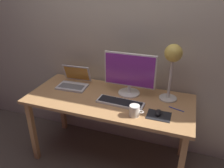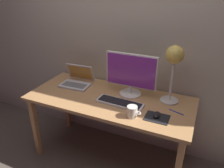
# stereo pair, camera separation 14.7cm
# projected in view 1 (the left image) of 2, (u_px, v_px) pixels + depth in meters

# --- Properties ---
(ground_plane) EXTENTS (4.80, 4.80, 0.00)m
(ground_plane) POSITION_uv_depth(u_px,v_px,m) (110.00, 156.00, 2.46)
(ground_plane) COLOR brown
(ground_plane) RESTS_ON ground
(back_wall) EXTENTS (4.80, 0.06, 2.60)m
(back_wall) POSITION_uv_depth(u_px,v_px,m) (122.00, 32.00, 2.24)
(back_wall) COLOR #B2A893
(back_wall) RESTS_ON ground
(desk) EXTENTS (1.60, 0.70, 0.74)m
(desk) POSITION_uv_depth(u_px,v_px,m) (109.00, 105.00, 2.18)
(desk) COLOR tan
(desk) RESTS_ON ground
(monitor) EXTENTS (0.50, 0.22, 0.42)m
(monitor) POSITION_uv_depth(u_px,v_px,m) (130.00, 73.00, 2.13)
(monitor) COLOR silver
(monitor) RESTS_ON desk
(keyboard_main) EXTENTS (0.45, 0.16, 0.03)m
(keyboard_main) POSITION_uv_depth(u_px,v_px,m) (120.00, 102.00, 2.04)
(keyboard_main) COLOR silver
(keyboard_main) RESTS_ON desk
(laptop) EXTENTS (0.32, 0.29, 0.21)m
(laptop) POSITION_uv_depth(u_px,v_px,m) (74.00, 80.00, 2.38)
(laptop) COLOR silver
(laptop) RESTS_ON desk
(desk_lamp) EXTENTS (0.17, 0.17, 0.54)m
(desk_lamp) POSITION_uv_depth(u_px,v_px,m) (173.00, 59.00, 1.95)
(desk_lamp) COLOR beige
(desk_lamp) RESTS_ON desk
(mousepad) EXTENTS (0.20, 0.16, 0.00)m
(mousepad) POSITION_uv_depth(u_px,v_px,m) (159.00, 116.00, 1.86)
(mousepad) COLOR black
(mousepad) RESTS_ON desk
(mouse) EXTENTS (0.06, 0.10, 0.03)m
(mouse) POSITION_uv_depth(u_px,v_px,m) (158.00, 112.00, 1.88)
(mouse) COLOR black
(mouse) RESTS_ON mousepad
(coffee_mug) EXTENTS (0.12, 0.09, 0.10)m
(coffee_mug) POSITION_uv_depth(u_px,v_px,m) (135.00, 111.00, 1.85)
(coffee_mug) COLOR white
(coffee_mug) RESTS_ON desk
(pen) EXTENTS (0.14, 0.05, 0.01)m
(pen) POSITION_uv_depth(u_px,v_px,m) (176.00, 109.00, 1.95)
(pen) COLOR #2633A5
(pen) RESTS_ON desk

